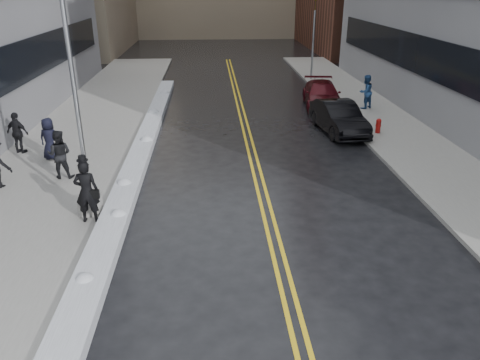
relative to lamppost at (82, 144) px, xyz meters
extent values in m
plane|color=black|center=(3.30, -2.00, -2.53)|extent=(160.00, 160.00, 0.00)
cube|color=gray|center=(-2.45, 8.00, -2.46)|extent=(5.50, 50.00, 0.15)
cube|color=gray|center=(13.30, 8.00, -2.46)|extent=(4.00, 50.00, 0.15)
cube|color=gold|center=(5.65, 8.00, -2.53)|extent=(0.12, 50.00, 0.01)
cube|color=gold|center=(5.95, 8.00, -2.53)|extent=(0.12, 50.00, 0.01)
cube|color=silver|center=(0.85, 6.00, -2.36)|extent=(0.90, 30.00, 0.34)
cube|color=gray|center=(0.00, 0.00, -2.08)|extent=(0.65, 0.65, 0.60)
cylinder|color=gray|center=(0.00, 0.00, 1.72)|extent=(0.14, 0.14, 7.00)
cylinder|color=maroon|center=(12.30, 8.00, -2.08)|extent=(0.24, 0.24, 0.60)
sphere|color=maroon|center=(12.30, 8.00, -1.78)|extent=(0.26, 0.26, 0.26)
cylinder|color=maroon|center=(12.30, 8.00, -2.03)|extent=(0.25, 0.10, 0.10)
cylinder|color=gray|center=(11.80, 22.00, 0.12)|extent=(0.14, 0.14, 5.00)
imported|color=#594C0C|center=(11.80, 22.00, 3.12)|extent=(0.16, 0.20, 1.00)
imported|color=black|center=(0.10, -0.57, -1.36)|extent=(0.74, 0.49, 2.04)
imported|color=black|center=(-1.79, 3.13, -1.44)|extent=(0.93, 0.73, 1.89)
imported|color=black|center=(-2.81, 5.22, -1.48)|extent=(0.97, 0.73, 1.80)
imported|color=black|center=(-4.42, 6.10, -1.47)|extent=(1.16, 0.80, 1.83)
imported|color=navy|center=(13.12, 12.84, -1.40)|extent=(1.20, 1.14, 1.97)
imported|color=black|center=(10.44, 8.64, -1.75)|extent=(2.17, 4.92, 1.57)
imported|color=#430A11|center=(10.79, 13.90, -1.79)|extent=(2.64, 5.34, 1.49)
camera|label=1|loc=(4.00, -13.96, 4.64)|focal=35.00mm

